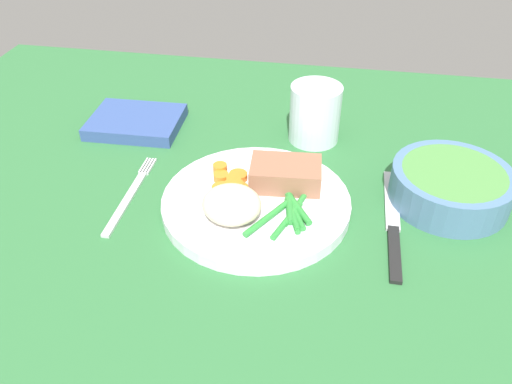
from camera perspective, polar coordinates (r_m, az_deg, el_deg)
dining_table at (r=65.11cm, az=1.14°, el=-2.60°), size 120.00×90.00×2.00cm
dinner_plate at (r=64.07cm, az=-0.00°, el=-1.28°), size 23.45×23.45×1.60cm
meat_portion at (r=65.25cm, az=3.30°, el=2.00°), size 9.30×6.45×3.03cm
mashed_potatoes at (r=59.38cm, az=-2.72°, el=-1.39°), size 6.93×6.19×4.16cm
carrot_slices at (r=65.25cm, az=-2.96°, el=0.96°), size 5.48×6.55×1.29cm
green_beans at (r=61.23cm, az=3.72°, el=-2.09°), size 7.64×10.22×0.86cm
fork at (r=68.46cm, az=-13.75°, el=-0.27°), size 1.44×16.60×0.40cm
knife at (r=64.15cm, az=14.94°, el=-3.44°), size 1.70×20.50×0.64cm
water_glass at (r=76.98cm, az=6.52°, el=8.23°), size 7.49×7.49×8.54cm
salad_bowl at (r=68.75cm, az=20.81°, el=0.80°), size 14.90×14.90×4.56cm
napkin at (r=82.92cm, az=-13.16°, el=7.58°), size 14.06×11.09×1.86cm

